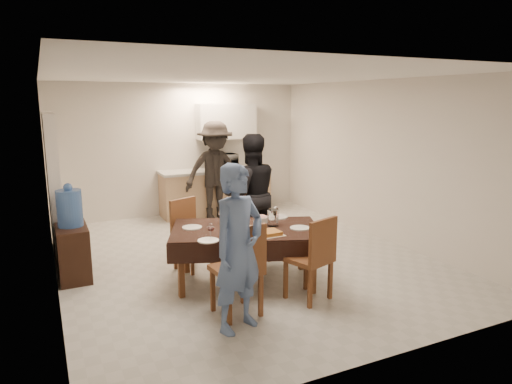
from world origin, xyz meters
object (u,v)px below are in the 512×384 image
(console, at_px, (73,252))
(person_far, at_px, (251,194))
(water_pitcher, at_px, (273,218))
(savoury_tart, at_px, (267,233))
(dining_table, at_px, (246,231))
(microwave, at_px, (223,161))
(water_jug, at_px, (70,208))
(wine_bottle, at_px, (240,215))
(person_kitchen, at_px, (216,171))
(person_near, at_px, (238,248))

(console, distance_m, person_far, 2.56)
(water_pitcher, xyz_separation_m, savoury_tart, (-0.25, -0.33, -0.08))
(dining_table, height_order, savoury_tart, savoury_tart)
(water_pitcher, bearing_deg, microwave, 78.40)
(water_jug, height_order, person_far, person_far)
(water_jug, distance_m, wine_bottle, 2.18)
(dining_table, xyz_separation_m, person_kitchen, (0.76, 3.10, 0.27))
(person_far, bearing_deg, microwave, -94.45)
(console, bearing_deg, person_far, -1.20)
(water_pitcher, bearing_deg, person_near, -131.99)
(dining_table, height_order, wine_bottle, wine_bottle)
(water_pitcher, distance_m, person_far, 1.12)
(console, height_order, wine_bottle, wine_bottle)
(person_near, bearing_deg, console, 102.14)
(water_pitcher, xyz_separation_m, microwave, (0.74, 3.60, 0.25))
(person_far, bearing_deg, water_jug, 6.52)
(dining_table, distance_m, console, 2.27)
(water_pitcher, relative_size, microwave, 0.39)
(water_pitcher, height_order, person_far, person_far)
(dining_table, xyz_separation_m, person_near, (-0.55, -1.05, 0.16))
(microwave, xyz_separation_m, person_kitchen, (-0.33, -0.45, -0.12))
(water_pitcher, bearing_deg, console, 153.42)
(console, distance_m, person_near, 2.62)
(water_jug, xyz_separation_m, water_pitcher, (2.30, -1.15, -0.11))
(wine_bottle, xyz_separation_m, microwave, (1.14, 3.50, 0.19))
(person_kitchen, bearing_deg, console, -143.68)
(dining_table, bearing_deg, wine_bottle, 156.27)
(wine_bottle, bearing_deg, console, 151.06)
(water_jug, height_order, microwave, microwave)
(person_near, bearing_deg, microwave, 49.43)
(person_near, bearing_deg, person_kitchen, 51.51)
(water_pitcher, height_order, savoury_tart, water_pitcher)
(console, relative_size, water_pitcher, 3.58)
(person_near, distance_m, person_far, 2.37)
(dining_table, relative_size, person_far, 1.16)
(dining_table, height_order, water_pitcher, water_pitcher)
(console, relative_size, wine_bottle, 2.29)
(savoury_tart, height_order, person_kitchen, person_kitchen)
(console, height_order, water_jug, water_jug)
(console, xyz_separation_m, water_jug, (0.00, 0.00, 0.58))
(water_jug, distance_m, water_pitcher, 2.58)
(person_kitchen, bearing_deg, savoury_tart, -100.75)
(dining_table, bearing_deg, person_far, 83.62)
(wine_bottle, bearing_deg, dining_table, -45.00)
(microwave, relative_size, person_kitchen, 0.29)
(wine_bottle, bearing_deg, savoury_tart, -70.77)
(dining_table, bearing_deg, savoury_tart, -53.99)
(water_jug, distance_m, person_kitchen, 3.37)
(water_jug, relative_size, wine_bottle, 1.42)
(console, distance_m, savoury_tart, 2.56)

